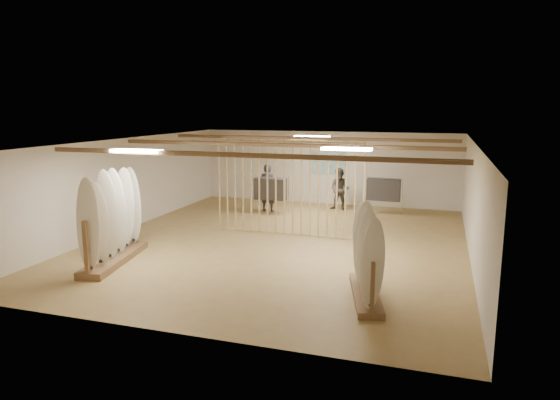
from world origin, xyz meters
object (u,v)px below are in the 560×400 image
(rack_left, at_px, (113,232))
(clothing_rack_b, at_px, (384,190))
(shopper_a, at_px, (268,184))
(clothing_rack_a, at_px, (270,189))
(rack_right, at_px, (366,268))
(shopper_b, at_px, (340,187))

(rack_left, bearing_deg, clothing_rack_b, 42.38)
(clothing_rack_b, relative_size, shopper_a, 0.68)
(clothing_rack_a, bearing_deg, clothing_rack_b, 15.47)
(clothing_rack_a, xyz_separation_m, shopper_a, (-0.20, 0.29, 0.11))
(rack_left, distance_m, rack_right, 6.19)
(rack_right, distance_m, shopper_b, 8.56)
(rack_left, xyz_separation_m, rack_right, (6.17, -0.42, -0.15))
(rack_left, height_order, rack_right, rack_left)
(rack_right, relative_size, shopper_b, 1.29)
(shopper_a, xyz_separation_m, shopper_b, (2.45, 1.00, -0.11))
(rack_left, bearing_deg, shopper_a, 65.91)
(rack_right, xyz_separation_m, shopper_a, (-4.61, 7.28, 0.37))
(clothing_rack_a, distance_m, shopper_b, 2.59)
(rack_right, xyz_separation_m, shopper_b, (-2.16, 8.27, 0.26))
(shopper_a, height_order, shopper_b, shopper_a)
(rack_left, xyz_separation_m, shopper_a, (1.57, 6.86, 0.22))
(clothing_rack_a, xyz_separation_m, shopper_b, (2.25, 1.29, 0.00))
(rack_right, xyz_separation_m, clothing_rack_b, (-0.56, 8.03, 0.26))
(rack_left, height_order, shopper_a, rack_left)
(rack_left, relative_size, rack_right, 1.24)
(shopper_a, bearing_deg, clothing_rack_a, 124.56)
(rack_right, height_order, shopper_b, rack_right)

